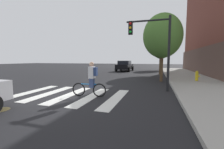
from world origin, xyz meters
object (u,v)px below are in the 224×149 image
cyclist (91,79)px  street_tree_far (161,49)px  sedan_mid (125,66)px  traffic_light_near (154,41)px  street_tree_mid (161,41)px  fire_hydrant (197,76)px  street_tree_near (162,36)px  manhole_cover (0,110)px

cyclist → street_tree_far: street_tree_far is taller
street_tree_far → sedan_mid: bearing=-139.4°
traffic_light_near → street_tree_mid: 10.08m
sedan_mid → street_tree_mid: bearing=-38.6°
traffic_light_near → sedan_mid: bearing=108.2°
cyclist → fire_hydrant: (6.04, 6.52, -0.31)m
cyclist → traffic_light_near: traffic_light_near is taller
fire_hydrant → street_tree_far: (-2.36, 14.82, 3.23)m
fire_hydrant → street_tree_mid: 7.33m
traffic_light_near → street_tree_near: (0.58, 3.92, 0.83)m
sedan_mid → traffic_light_near: size_ratio=1.14×
street_tree_near → street_tree_mid: (0.02, 6.07, 0.36)m
traffic_light_near → street_tree_mid: (0.60, 9.99, 1.20)m
fire_hydrant → manhole_cover: bearing=-132.2°
sedan_mid → cyclist: 16.69m
traffic_light_near → fire_hydrant: size_ratio=5.38×
manhole_cover → traffic_light_near: traffic_light_near is taller
sedan_mid → street_tree_far: 7.87m
street_tree_mid → street_tree_far: bearing=88.2°
manhole_cover → street_tree_mid: (5.73, 15.10, 4.05)m
traffic_light_near → street_tree_near: bearing=81.5°
street_tree_far → traffic_light_near: bearing=-92.7°
sedan_mid → traffic_light_near: (4.67, -14.19, 2.01)m
manhole_cover → street_tree_near: 11.30m
street_tree_far → cyclist: bearing=-99.8°
manhole_cover → traffic_light_near: (5.12, 5.11, 2.86)m
traffic_light_near → street_tree_far: (0.89, 18.95, 0.90)m
street_tree_mid → cyclist: bearing=-105.3°
cyclist → traffic_light_near: size_ratio=0.41×
cyclist → street_tree_far: (3.68, 21.35, 2.91)m
cyclist → fire_hydrant: size_ratio=2.19×
manhole_cover → fire_hydrant: bearing=47.8°
cyclist → fire_hydrant: 8.90m
cyclist → street_tree_far: size_ratio=0.31×
cyclist → manhole_cover: bearing=-130.7°
sedan_mid → fire_hydrant: bearing=-51.8°
manhole_cover → fire_hydrant: size_ratio=0.82×
street_tree_mid → fire_hydrant: bearing=-65.7°
street_tree_near → street_tree_far: street_tree_far is taller
sedan_mid → street_tree_mid: 7.46m
cyclist → fire_hydrant: bearing=47.2°
traffic_light_near → manhole_cover: bearing=-135.1°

